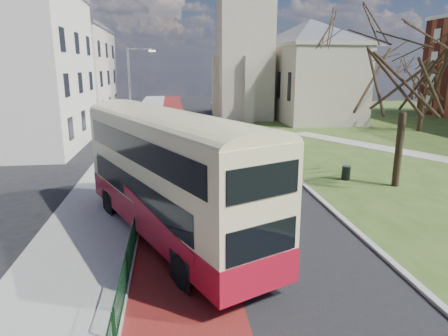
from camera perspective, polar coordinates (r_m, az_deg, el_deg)
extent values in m
plane|color=black|center=(15.38, -1.54, -11.68)|extent=(160.00, 160.00, 0.00)
cube|color=black|center=(34.54, -2.52, 3.06)|extent=(9.00, 120.00, 0.01)
cube|color=#591414|center=(34.42, -7.01, 2.93)|extent=(3.40, 120.00, 0.01)
cube|color=gray|center=(34.60, -13.32, 2.80)|extent=(4.00, 120.00, 0.12)
cube|color=#999993|center=(34.45, -10.01, 2.92)|extent=(0.25, 120.00, 0.13)
cube|color=#999993|center=(37.14, 4.31, 3.92)|extent=(0.25, 80.00, 0.13)
cylinder|color=#0D3919|center=(18.70, -11.91, -3.56)|extent=(0.04, 24.00, 0.04)
cylinder|color=#0D3919|center=(19.00, -11.76, -6.29)|extent=(0.04, 24.00, 0.04)
cube|color=#A29983|center=(52.86, 2.98, 20.01)|extent=(6.50, 6.50, 24.00)
cube|color=#A29983|center=(54.81, 11.84, 11.68)|extent=(9.00, 18.00, 9.00)
pyramid|color=#565960|center=(55.08, 12.30, 20.12)|extent=(9.00, 18.00, 3.60)
cube|color=silver|center=(37.92, -27.54, 12.01)|extent=(10.00, 14.00, 12.50)
cube|color=#C1B4A3|center=(53.28, -21.65, 12.01)|extent=(10.00, 16.00, 11.00)
cube|color=#565960|center=(53.46, -22.24, 18.15)|extent=(10.30, 16.30, 0.50)
cylinder|color=gray|center=(32.01, -13.18, 9.25)|extent=(0.16, 0.16, 8.00)
cylinder|color=gray|center=(31.86, -11.92, 16.33)|extent=(1.80, 0.10, 0.10)
cube|color=silver|center=(31.80, -10.22, 16.14)|extent=(0.50, 0.18, 0.12)
cube|color=maroon|center=(16.07, -7.65, -6.36)|extent=(7.48, 11.90, 1.08)
cube|color=beige|center=(15.46, -7.91, 0.93)|extent=(7.43, 11.83, 3.12)
cube|color=black|center=(15.52, -12.83, -2.95)|extent=(4.15, 8.83, 1.02)
cube|color=black|center=(16.57, -4.01, -1.52)|extent=(4.15, 8.83, 1.02)
cube|color=black|center=(14.83, -12.75, 2.70)|extent=(4.55, 9.69, 0.97)
cube|color=black|center=(15.92, -3.56, 3.81)|extent=(4.55, 9.69, 0.97)
cube|color=black|center=(21.05, -14.54, 1.48)|extent=(2.22, 1.09, 1.13)
cube|color=black|center=(20.77, -14.82, 5.83)|extent=(2.22, 1.09, 0.97)
cube|color=orange|center=(20.69, -14.93, 7.50)|extent=(1.78, 0.90, 0.32)
cylinder|color=black|center=(19.43, -16.02, -4.81)|extent=(0.77, 1.15, 1.12)
cylinder|color=black|center=(20.21, -9.21, -3.68)|extent=(0.77, 1.15, 1.12)
cylinder|color=black|center=(12.88, -5.89, -14.44)|extent=(0.77, 1.15, 1.12)
cylinder|color=black|center=(14.03, 3.48, -11.84)|extent=(0.77, 1.15, 1.12)
cylinder|color=black|center=(24.63, 23.70, 2.37)|extent=(0.53, 0.53, 4.23)
cylinder|color=#312418|center=(47.42, 26.30, 6.80)|extent=(0.59, 0.59, 3.40)
cylinder|color=black|center=(25.35, 17.04, -0.68)|extent=(0.67, 0.67, 0.83)
cylinder|color=gray|center=(25.25, 17.11, 0.30)|extent=(0.71, 0.71, 0.06)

